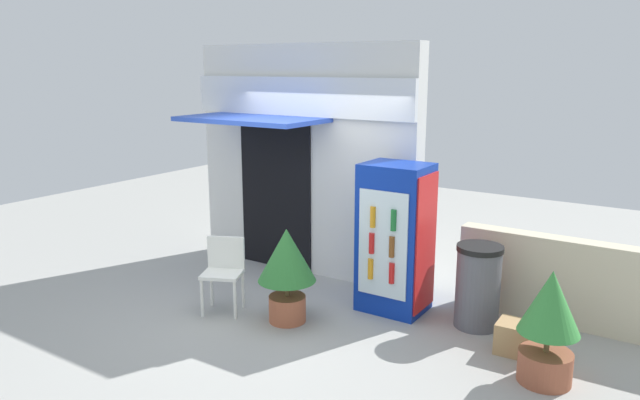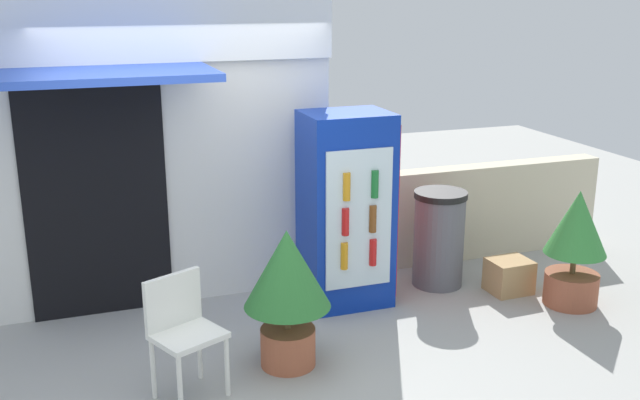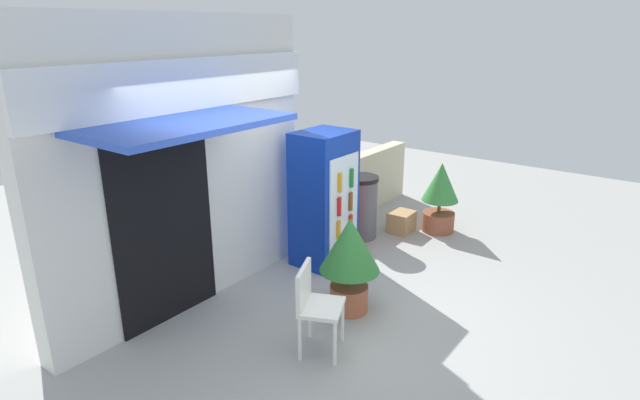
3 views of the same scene
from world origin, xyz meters
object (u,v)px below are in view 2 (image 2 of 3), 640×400
object	(u,v)px
plastic_chair	(182,325)
cardboard_box	(509,276)
drink_cooler	(347,210)
potted_plant_curbside	(576,241)
trash_bin	(439,238)
potted_plant_near_shop	(287,282)

from	to	relation	value
plastic_chair	cardboard_box	size ratio (longest dim) A/B	2.29
plastic_chair	cardboard_box	bearing A→B (deg)	13.80
cardboard_box	drink_cooler	bearing A→B (deg)	168.00
drink_cooler	potted_plant_curbside	bearing A→B (deg)	-21.62
trash_bin	cardboard_box	xyz separation A→B (m)	(0.55, -0.40, -0.31)
plastic_chair	cardboard_box	xyz separation A→B (m)	(3.21, 0.79, -0.37)
trash_bin	cardboard_box	bearing A→B (deg)	-35.72
potted_plant_near_shop	drink_cooler	bearing A→B (deg)	48.53
drink_cooler	potted_plant_curbside	size ratio (longest dim) A/B	1.63
potted_plant_near_shop	cardboard_box	world-z (taller)	potted_plant_near_shop
plastic_chair	potted_plant_curbside	distance (m)	3.60
drink_cooler	potted_plant_curbside	xyz separation A→B (m)	(1.91, -0.76, -0.28)
drink_cooler	trash_bin	distance (m)	1.07
drink_cooler	plastic_chair	xyz separation A→B (m)	(-1.67, -1.12, -0.35)
drink_cooler	potted_plant_near_shop	size ratio (longest dim) A/B	1.61
potted_plant_near_shop	potted_plant_curbside	distance (m)	2.78
drink_cooler	cardboard_box	xyz separation A→B (m)	(1.54, -0.33, -0.72)
plastic_chair	drink_cooler	bearing A→B (deg)	33.67
potted_plant_curbside	cardboard_box	bearing A→B (deg)	130.98
potted_plant_curbside	cardboard_box	world-z (taller)	potted_plant_curbside
potted_plant_near_shop	trash_bin	world-z (taller)	potted_plant_near_shop
drink_cooler	plastic_chair	bearing A→B (deg)	-146.33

